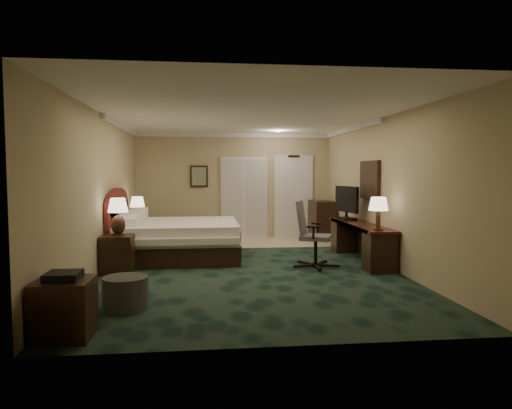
{
  "coord_description": "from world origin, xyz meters",
  "views": [
    {
      "loc": [
        -0.75,
        -8.03,
        1.69
      ],
      "look_at": [
        0.22,
        0.6,
        1.09
      ],
      "focal_mm": 32.0,
      "sensor_mm": 36.0,
      "label": 1
    }
  ],
  "objects": [
    {
      "name": "desk_lamp",
      "position": [
        2.17,
        -0.6,
        1.0
      ],
      "size": [
        0.37,
        0.37,
        0.58
      ],
      "primitive_type": null,
      "rotation": [
        0.0,
        0.0,
        -0.12
      ],
      "color": "black",
      "rests_on": "desk"
    },
    {
      "name": "side_table",
      "position": [
        -2.19,
        -3.26,
        0.3
      ],
      "size": [
        0.56,
        0.56,
        0.6
      ],
      "primitive_type": "cube",
      "color": "black",
      "rests_on": "ground"
    },
    {
      "name": "crown_molding",
      "position": [
        0.0,
        0.0,
        2.65
      ],
      "size": [
        5.0,
        7.5,
        0.1
      ],
      "primitive_type": null,
      "color": "white",
      "rests_on": "wall_back"
    },
    {
      "name": "desk_chair",
      "position": [
        1.21,
        -0.13,
        0.6
      ],
      "size": [
        0.88,
        0.86,
        1.19
      ],
      "primitive_type": null,
      "rotation": [
        0.0,
        0.0,
        -0.38
      ],
      "color": "#515151",
      "rests_on": "ground"
    },
    {
      "name": "wall_right",
      "position": [
        2.5,
        0.0,
        1.35
      ],
      "size": [
        0.0,
        7.5,
        2.7
      ],
      "primitive_type": "cube",
      "color": "tan",
      "rests_on": "ground"
    },
    {
      "name": "floor",
      "position": [
        0.0,
        0.0,
        0.0
      ],
      "size": [
        5.0,
        7.5,
        0.0
      ],
      "primitive_type": "cube",
      "color": "black",
      "rests_on": "ground"
    },
    {
      "name": "nightstand_far",
      "position": [
        -2.27,
        2.41,
        0.27
      ],
      "size": [
        0.43,
        0.49,
        0.53
      ],
      "primitive_type": "cube",
      "color": "black",
      "rests_on": "ground"
    },
    {
      "name": "ceiling",
      "position": [
        0.0,
        0.0,
        2.7
      ],
      "size": [
        5.0,
        7.5,
        0.0
      ],
      "primitive_type": "cube",
      "color": "white",
      "rests_on": "wall_back"
    },
    {
      "name": "tv",
      "position": [
        2.17,
        1.14,
        1.06
      ],
      "size": [
        0.24,
        0.9,
        0.7
      ],
      "primitive_type": "cube",
      "rotation": [
        0.0,
        0.0,
        0.19
      ],
      "color": "black",
      "rests_on": "desk"
    },
    {
      "name": "wall_mirror",
      "position": [
        2.46,
        0.6,
        1.55
      ],
      "size": [
        0.05,
        0.95,
        0.75
      ],
      "primitive_type": "cube",
      "color": "white",
      "rests_on": "wall_right"
    },
    {
      "name": "wall_left",
      "position": [
        -2.5,
        0.0,
        1.35
      ],
      "size": [
        0.0,
        7.5,
        2.7
      ],
      "primitive_type": "cube",
      "color": "tan",
      "rests_on": "ground"
    },
    {
      "name": "nightstand_near",
      "position": [
        -2.22,
        -0.18,
        0.32
      ],
      "size": [
        0.51,
        0.59,
        0.64
      ],
      "primitive_type": "cube",
      "color": "black",
      "rests_on": "ground"
    },
    {
      "name": "desk",
      "position": [
        2.21,
        0.39,
        0.36
      ],
      "size": [
        0.53,
        2.48,
        0.71
      ],
      "primitive_type": "cube",
      "color": "black",
      "rests_on": "ground"
    },
    {
      "name": "ottoman",
      "position": [
        -1.74,
        -2.31,
        0.2
      ],
      "size": [
        0.63,
        0.63,
        0.4
      ],
      "primitive_type": "cylinder",
      "rotation": [
        0.0,
        0.0,
        -0.13
      ],
      "color": "#313131",
      "rests_on": "ground"
    },
    {
      "name": "lamp_near",
      "position": [
        -2.2,
        -0.22,
        0.96
      ],
      "size": [
        0.35,
        0.35,
        0.63
      ],
      "primitive_type": null,
      "rotation": [
        0.0,
        0.0,
        0.04
      ],
      "color": "black",
      "rests_on": "nightstand_near"
    },
    {
      "name": "headboard",
      "position": [
        -2.44,
        1.0,
        0.7
      ],
      "size": [
        0.12,
        2.0,
        1.4
      ],
      "primitive_type": null,
      "color": "#54171B",
      "rests_on": "ground"
    },
    {
      "name": "lamp_far",
      "position": [
        -2.26,
        2.41,
        0.85
      ],
      "size": [
        0.41,
        0.41,
        0.62
      ],
      "primitive_type": null,
      "rotation": [
        0.0,
        0.0,
        0.26
      ],
      "color": "black",
      "rests_on": "nightstand_far"
    },
    {
      "name": "wall_front",
      "position": [
        0.0,
        -3.75,
        1.35
      ],
      "size": [
        5.0,
        0.0,
        2.7
      ],
      "primitive_type": "cube",
      "color": "tan",
      "rests_on": "ground"
    },
    {
      "name": "bed_bench",
      "position": [
        -0.25,
        1.15,
        0.21
      ],
      "size": [
        0.55,
        1.27,
        0.42
      ],
      "primitive_type": "cube",
      "rotation": [
        0.0,
        0.0,
        -0.1
      ],
      "color": "brown",
      "rests_on": "ground"
    },
    {
      "name": "wall_back",
      "position": [
        0.0,
        3.75,
        1.35
      ],
      "size": [
        5.0,
        0.0,
        2.7
      ],
      "primitive_type": "cube",
      "color": "tan",
      "rests_on": "ground"
    },
    {
      "name": "minibar",
      "position": [
        2.19,
        3.2,
        0.49
      ],
      "size": [
        0.52,
        0.93,
        0.98
      ],
      "primitive_type": "cube",
      "color": "black",
      "rests_on": "ground"
    },
    {
      "name": "entry_door",
      "position": [
        1.55,
        3.72,
        1.05
      ],
      "size": [
        1.02,
        0.06,
        2.18
      ],
      "primitive_type": "cube",
      "color": "white",
      "rests_on": "ground"
    },
    {
      "name": "bed",
      "position": [
        -1.26,
        1.06,
        0.36
      ],
      "size": [
        2.28,
        2.11,
        0.72
      ],
      "primitive_type": "cube",
      "color": "silver",
      "rests_on": "ground"
    },
    {
      "name": "closet_doors",
      "position": [
        0.25,
        3.71,
        1.05
      ],
      "size": [
        1.2,
        0.06,
        2.1
      ],
      "primitive_type": "cube",
      "color": "beige",
      "rests_on": "ground"
    },
    {
      "name": "tile_patch",
      "position": [
        0.9,
        2.9,
        0.01
      ],
      "size": [
        3.2,
        1.7,
        0.01
      ],
      "primitive_type": "cube",
      "color": "beige",
      "rests_on": "ground"
    },
    {
      "name": "wall_art",
      "position": [
        -0.9,
        3.71,
        1.6
      ],
      "size": [
        0.45,
        0.06,
        0.55
      ],
      "primitive_type": "cube",
      "color": "#4D6459",
      "rests_on": "wall_back"
    }
  ]
}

